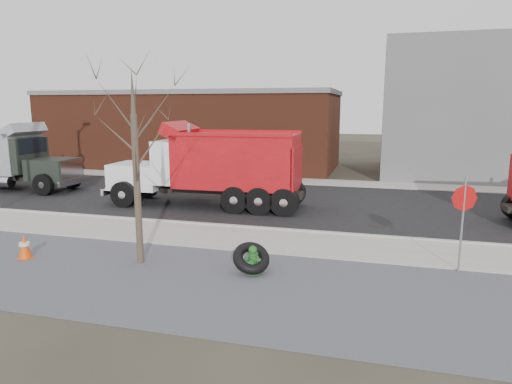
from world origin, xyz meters
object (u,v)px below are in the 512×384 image
(stop_sign, at_px, (464,208))
(dump_truck_grey, at_px, (3,156))
(fire_hydrant, at_px, (253,261))
(dump_truck_red_b, at_px, (213,165))
(truck_tire, at_px, (251,258))

(stop_sign, bearing_deg, dump_truck_grey, 161.79)
(fire_hydrant, height_order, dump_truck_red_b, dump_truck_red_b)
(fire_hydrant, xyz_separation_m, dump_truck_red_b, (-3.77, 7.24, 1.45))
(stop_sign, bearing_deg, truck_tire, -163.62)
(truck_tire, relative_size, dump_truck_grey, 0.17)
(fire_hydrant, xyz_separation_m, stop_sign, (5.05, 1.50, 1.36))
(truck_tire, xyz_separation_m, dump_truck_grey, (-15.55, 8.39, 1.29))
(fire_hydrant, bearing_deg, dump_truck_red_b, 114.57)
(truck_tire, height_order, dump_truck_red_b, dump_truck_red_b)
(truck_tire, distance_m, dump_truck_grey, 17.72)
(truck_tire, height_order, dump_truck_grey, dump_truck_grey)
(truck_tire, bearing_deg, fire_hydrant, -36.37)
(stop_sign, bearing_deg, dump_truck_red_b, 147.29)
(dump_truck_grey, bearing_deg, fire_hydrant, -27.42)
(truck_tire, height_order, stop_sign, stop_sign)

